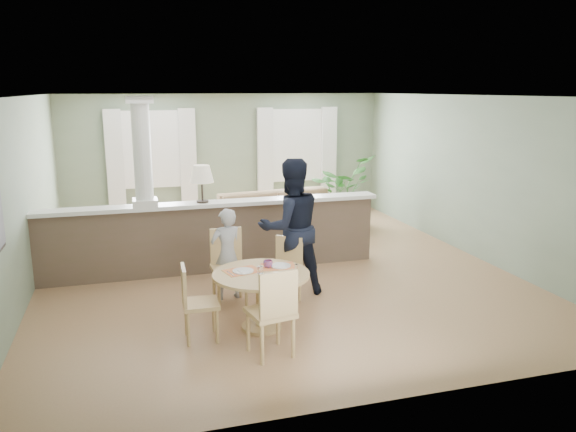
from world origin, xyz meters
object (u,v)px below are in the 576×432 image
object	(u,v)px
chair_far_boy	(228,263)
chair_side	(194,300)
chair_near	(273,309)
man_person	(291,227)
dining_table	(261,284)
sofa	(282,215)
chair_far_man	(286,267)
houseplant	(342,191)
child_person	(227,254)

from	to	relation	value
chair_far_boy	chair_side	size ratio (longest dim) A/B	1.13
chair_near	man_person	distance (m)	1.99
chair_near	chair_side	size ratio (longest dim) A/B	1.13
dining_table	chair_far_boy	distance (m)	0.98
sofa	dining_table	distance (m)	4.24
chair_far_boy	chair_near	bearing A→B (deg)	-85.88
chair_side	chair_far_man	bearing A→B (deg)	-55.88
houseplant	chair_far_man	size ratio (longest dim) A/B	1.65
chair_far_man	dining_table	bearing A→B (deg)	-86.37
man_person	child_person	bearing A→B (deg)	-9.27
sofa	chair_near	bearing A→B (deg)	-114.05
chair_near	chair_side	xyz separation A→B (m)	(-0.75, 0.67, -0.07)
dining_table	child_person	distance (m)	1.10
chair_far_man	man_person	xyz separation A→B (m)	(0.16, 0.31, 0.46)
chair_near	sofa	bearing A→B (deg)	-117.55
chair_far_boy	child_person	world-z (taller)	child_person
dining_table	chair_far_man	distance (m)	0.89
sofa	houseplant	distance (m)	1.61
dining_table	chair_far_boy	bearing A→B (deg)	103.17
houseplant	chair_side	bearing A→B (deg)	-127.65
dining_table	man_person	distance (m)	1.29
chair_side	dining_table	bearing A→B (deg)	-80.64
houseplant	chair_side	size ratio (longest dim) A/B	1.67
dining_table	chair_near	world-z (taller)	chair_near
dining_table	chair_far_boy	xyz separation A→B (m)	(-0.22, 0.95, -0.01)
chair_far_man	sofa	bearing A→B (deg)	114.31
houseplant	chair_side	distance (m)	5.95
houseplant	dining_table	xyz separation A→B (m)	(-2.83, -4.61, -0.18)
chair_far_man	chair_side	bearing A→B (deg)	-108.88
child_person	man_person	distance (m)	0.94
chair_far_man	man_person	distance (m)	0.58
dining_table	child_person	bearing A→B (deg)	101.17
chair_near	chair_side	distance (m)	1.01
sofa	chair_side	xyz separation A→B (m)	(-2.17, -4.11, 0.06)
chair_side	sofa	bearing A→B (deg)	-25.89
sofa	dining_table	size ratio (longest dim) A/B	2.55
dining_table	child_person	world-z (taller)	child_person
houseplant	chair_far_man	bearing A→B (deg)	-120.86
chair_side	man_person	distance (m)	1.91
houseplant	chair_far_man	distance (m)	4.53
chair_far_boy	chair_side	xyz separation A→B (m)	(-0.58, -1.06, -0.06)
man_person	chair_side	bearing A→B (deg)	31.75
sofa	chair_near	world-z (taller)	chair_near
sofa	child_person	xyz separation A→B (m)	(-1.58, -2.93, 0.20)
chair_far_man	chair_near	xyz separation A→B (m)	(-0.57, -1.50, 0.06)
chair_near	chair_far_man	bearing A→B (deg)	-121.70
chair_side	child_person	bearing A→B (deg)	-24.47
chair_far_boy	chair_side	world-z (taller)	chair_far_boy
man_person	chair_far_man	bearing A→B (deg)	57.09
chair_far_boy	sofa	bearing A→B (deg)	61.07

